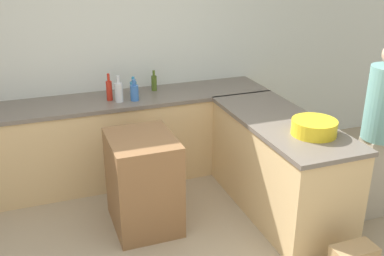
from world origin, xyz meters
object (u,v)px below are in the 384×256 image
Objects in this scene: olive_oil_bottle at (154,83)px; person_at_peninsula at (382,128)px; hot_sauce_bottle at (109,90)px; island_table at (143,182)px; vinegar_bottle_clear at (119,92)px; mixing_bowl at (314,127)px; water_bottle_blue at (134,92)px; dish_soap_bottle at (133,88)px.

olive_oil_bottle is 0.14× the size of person_at_peninsula.
island_table is at bearing -84.34° from hot_sauce_bottle.
olive_oil_bottle is (0.51, 0.16, -0.02)m from hot_sauce_bottle.
vinegar_bottle_clear is 0.50m from olive_oil_bottle.
vinegar_bottle_clear is at bearing 134.05° from mixing_bowl.
person_at_peninsula is at bearing -45.96° from olive_oil_bottle.
hot_sauce_bottle is 0.26m from water_bottle_blue.
mixing_bowl is 1.40× the size of vinegar_bottle_clear.
island_table is 2.28× the size of mixing_bowl.
vinegar_bottle_clear is at bearing -150.49° from olive_oil_bottle.
hot_sauce_bottle reaches higher than water_bottle_blue.
island_table is at bearing 164.10° from person_at_peninsula.
water_bottle_blue is (0.16, -0.01, -0.02)m from vinegar_bottle_clear.
hot_sauce_bottle reaches higher than dish_soap_bottle.
hot_sauce_bottle reaches higher than vinegar_bottle_clear.
vinegar_bottle_clear reaches higher than dish_soap_bottle.
dish_soap_bottle is at bearing 18.91° from hot_sauce_bottle.
island_table is 3.11× the size of hot_sauce_bottle.
mixing_bowl is 1.69× the size of olive_oil_bottle.
water_bottle_blue is (0.14, 0.83, 0.57)m from island_table.
hot_sauce_bottle is (-1.43, 1.48, 0.05)m from mixing_bowl.
mixing_bowl is at bearing 177.78° from person_at_peninsula.
island_table is 1.02m from water_bottle_blue.
vinegar_bottle_clear is 0.16m from water_bottle_blue.
water_bottle_blue is at bearing 143.31° from person_at_peninsula.
hot_sauce_bottle is 1.42× the size of dish_soap_bottle.
mixing_bowl is 1.95m from dish_soap_bottle.
person_at_peninsula is (2.05, -1.42, -0.13)m from vinegar_bottle_clear.
dish_soap_bottle is (0.18, 1.02, 0.56)m from island_table.
water_bottle_blue is 0.19m from dish_soap_bottle.
water_bottle_blue is at bearing -100.32° from dish_soap_bottle.
hot_sauce_bottle is at bearing -162.44° from olive_oil_bottle.
hot_sauce_bottle reaches higher than olive_oil_bottle.
vinegar_bottle_clear is at bearing 145.19° from person_at_peninsula.
person_at_peninsula is (0.70, -0.03, -0.09)m from mixing_bowl.
water_bottle_blue is 0.13× the size of person_at_peninsula.
hot_sauce_bottle is 0.54m from olive_oil_bottle.
person_at_peninsula reaches higher than island_table.
water_bottle_blue is at bearing 80.10° from island_table.
mixing_bowl is at bearing -49.15° from water_bottle_blue.
hot_sauce_bottle is 0.17× the size of person_at_peninsula.
mixing_bowl is 2.06m from hot_sauce_bottle.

